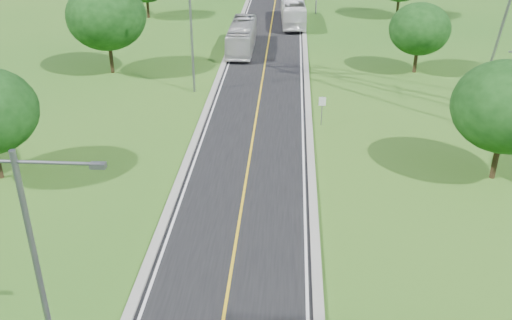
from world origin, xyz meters
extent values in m
plane|color=#225A19|center=(0.00, 60.00, 0.00)|extent=(260.00, 260.00, 0.00)
cube|color=black|center=(0.00, 66.00, 0.03)|extent=(8.00, 150.00, 0.06)
cube|color=gray|center=(-4.25, 66.00, 0.11)|extent=(0.50, 150.00, 0.22)
cube|color=gray|center=(4.25, 66.00, 0.11)|extent=(0.50, 150.00, 0.22)
cylinder|color=slate|center=(5.20, 38.00, 1.20)|extent=(0.08, 0.08, 2.40)
cube|color=white|center=(5.20, 37.97, 2.00)|extent=(0.55, 0.04, 0.70)
cylinder|color=slate|center=(-6.00, 12.00, 5.00)|extent=(0.22, 0.22, 10.00)
cylinder|color=slate|center=(-4.60, 12.00, 9.60)|extent=(2.80, 0.12, 0.12)
cube|color=slate|center=(-3.30, 12.00, 9.55)|extent=(0.50, 0.25, 0.18)
cylinder|color=slate|center=(-6.00, 45.00, 5.00)|extent=(0.22, 0.22, 10.00)
cylinder|color=black|center=(-15.00, 50.00, 1.62)|extent=(0.36, 0.36, 3.24)
ellipsoid|color=#10330E|center=(-15.00, 50.00, 5.58)|extent=(7.56, 7.56, 6.43)
cylinder|color=black|center=(-17.00, 74.00, 1.44)|extent=(0.36, 0.36, 2.88)
cylinder|color=black|center=(16.00, 30.00, 1.44)|extent=(0.36, 0.36, 2.88)
ellipsoid|color=#10330E|center=(16.00, 30.00, 4.96)|extent=(6.72, 6.72, 5.71)
cylinder|color=black|center=(15.00, 52.00, 1.26)|extent=(0.36, 0.36, 2.52)
ellipsoid|color=#10330E|center=(15.00, 52.00, 4.34)|extent=(5.88, 5.88, 5.00)
cylinder|color=black|center=(17.00, 76.00, 1.53)|extent=(0.36, 0.36, 3.06)
imported|color=white|center=(2.77, 71.51, 1.74)|extent=(3.38, 12.21, 3.37)
imported|color=beige|center=(-2.82, 58.63, 1.60)|extent=(2.60, 11.09, 3.09)
camera|label=1|loc=(2.67, -3.59, 17.79)|focal=40.00mm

